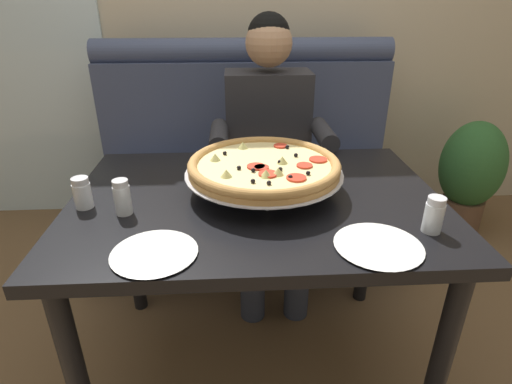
# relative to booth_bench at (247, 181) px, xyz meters

# --- Properties ---
(ground_plane) EXTENTS (16.00, 16.00, 0.00)m
(ground_plane) POSITION_rel_booth_bench_xyz_m (0.00, -0.89, -0.40)
(ground_plane) COLOR brown
(booth_bench) EXTENTS (1.64, 0.78, 1.13)m
(booth_bench) POSITION_rel_booth_bench_xyz_m (0.00, 0.00, 0.00)
(booth_bench) COLOR #424C6B
(booth_bench) RESTS_ON ground_plane
(dining_table) EXTENTS (1.19, 0.85, 0.74)m
(dining_table) POSITION_rel_booth_bench_xyz_m (0.00, -0.89, 0.25)
(dining_table) COLOR black
(dining_table) RESTS_ON ground_plane
(diner_main) EXTENTS (0.54, 0.64, 1.27)m
(diner_main) POSITION_rel_booth_bench_xyz_m (0.10, -0.27, 0.31)
(diner_main) COLOR #2D3342
(diner_main) RESTS_ON ground_plane
(pizza) EXTENTS (0.52, 0.52, 0.12)m
(pizza) POSITION_rel_booth_bench_xyz_m (0.03, -0.86, 0.43)
(pizza) COLOR silver
(pizza) RESTS_ON dining_table
(shaker_pepper_flakes) EXTENTS (0.05, 0.05, 0.10)m
(shaker_pepper_flakes) POSITION_rel_booth_bench_xyz_m (0.47, -1.14, 0.39)
(shaker_pepper_flakes) COLOR white
(shaker_pepper_flakes) RESTS_ON dining_table
(shaker_oregano) EXTENTS (0.05, 0.05, 0.11)m
(shaker_oregano) POSITION_rel_booth_bench_xyz_m (-0.40, -0.99, 0.39)
(shaker_oregano) COLOR white
(shaker_oregano) RESTS_ON dining_table
(shaker_parmesan) EXTENTS (0.05, 0.05, 0.10)m
(shaker_parmesan) POSITION_rel_booth_bench_xyz_m (-0.53, -0.94, 0.39)
(shaker_parmesan) COLOR white
(shaker_parmesan) RESTS_ON dining_table
(plate_near_left) EXTENTS (0.22, 0.22, 0.02)m
(plate_near_left) POSITION_rel_booth_bench_xyz_m (-0.28, -1.21, 0.36)
(plate_near_left) COLOR white
(plate_near_left) RESTS_ON dining_table
(plate_near_right) EXTENTS (0.23, 0.23, 0.02)m
(plate_near_right) POSITION_rel_booth_bench_xyz_m (0.30, -1.21, 0.36)
(plate_near_right) COLOR white
(plate_near_right) RESTS_ON dining_table
(potted_plant) EXTENTS (0.36, 0.36, 0.70)m
(potted_plant) POSITION_rel_booth_bench_xyz_m (1.33, 0.06, -0.01)
(potted_plant) COLOR brown
(potted_plant) RESTS_ON ground_plane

